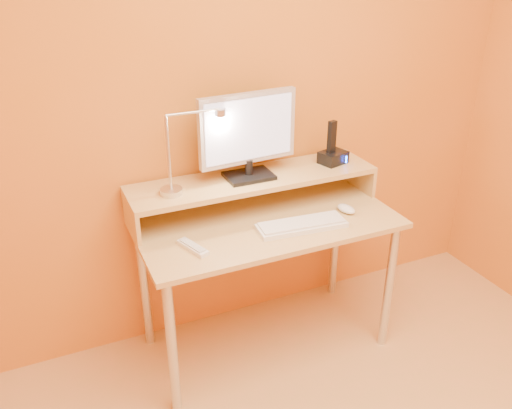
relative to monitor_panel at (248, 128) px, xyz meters
name	(u,v)px	position (x,y,z in m)	size (l,w,h in m)	color
wall_back	(239,91)	(0.03, 0.16, 0.13)	(3.00, 0.04, 2.50)	orange
desk_leg_fl	(172,350)	(-0.52, -0.41, -0.77)	(0.04, 0.04, 0.69)	silver
desk_leg_fr	(389,287)	(0.58, -0.41, -0.77)	(0.04, 0.04, 0.69)	silver
desk_leg_bl	(144,286)	(-0.52, 0.09, -0.77)	(0.04, 0.04, 0.69)	silver
desk_leg_br	(335,241)	(0.58, 0.09, -0.77)	(0.04, 0.04, 0.69)	silver
desk_lower	(267,222)	(0.03, -0.16, -0.41)	(1.20, 0.60, 0.03)	tan
shelf_riser_left	(131,217)	(-0.57, -0.01, -0.33)	(0.02, 0.30, 0.14)	tan
shelf_riser_right	(358,175)	(0.62, -0.01, -0.33)	(0.02, 0.30, 0.14)	tan
desk_shelf	(254,179)	(0.03, -0.01, -0.25)	(1.20, 0.30, 0.03)	tan
monitor_foot	(249,176)	(0.00, -0.01, -0.23)	(0.22, 0.16, 0.02)	black
monitor_neck	(249,167)	(0.00, -0.01, -0.19)	(0.04, 0.04, 0.07)	black
monitor_panel	(248,128)	(0.00, 0.00, 0.00)	(0.48, 0.04, 0.33)	#B5B5BD
monitor_back	(246,127)	(0.00, 0.02, 0.00)	(0.43, 0.01, 0.28)	black
monitor_screen	(249,130)	(0.00, -0.02, 0.00)	(0.43, 0.00, 0.28)	#CDD2FF
lamp_base	(171,191)	(-0.38, -0.04, -0.23)	(0.10, 0.10, 0.03)	silver
lamp_post	(168,153)	(-0.38, -0.04, -0.05)	(0.01, 0.01, 0.33)	silver
lamp_arm	(193,112)	(-0.26, -0.04, 0.12)	(0.01, 0.01, 0.24)	silver
lamp_head	(220,112)	(-0.14, -0.04, 0.10)	(0.04, 0.04, 0.03)	silver
lamp_bulb	(221,116)	(-0.14, -0.04, 0.09)	(0.03, 0.03, 0.00)	#FFEAC6
phone_dock	(333,157)	(0.46, -0.01, -0.21)	(0.13, 0.10, 0.06)	black
phone_handset	(332,137)	(0.44, -0.01, -0.10)	(0.04, 0.03, 0.16)	black
phone_led	(346,159)	(0.50, -0.06, -0.21)	(0.01, 0.00, 0.04)	#156FFF
keyboard	(302,226)	(0.14, -0.29, -0.39)	(0.41, 0.13, 0.02)	white
mouse	(346,209)	(0.40, -0.24, -0.38)	(0.06, 0.10, 0.04)	silver
remote_control	(193,248)	(-0.37, -0.27, -0.39)	(0.04, 0.17, 0.02)	white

